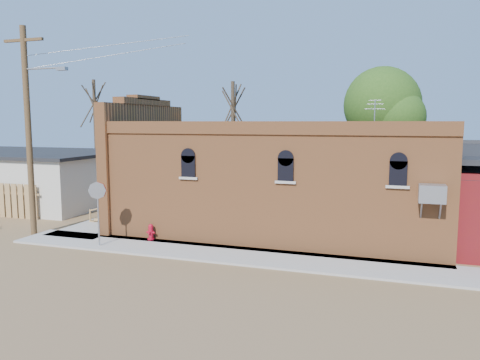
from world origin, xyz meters
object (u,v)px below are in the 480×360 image
(stop_sign, at_px, (98,197))
(fire_hydrant, at_px, (151,232))
(brick_bar, at_px, (274,180))
(utility_pole, at_px, (29,127))
(trash_barrel, at_px, (148,208))

(stop_sign, bearing_deg, fire_hydrant, 44.18)
(brick_bar, xyz_separation_m, fire_hydrant, (-4.33, -3.70, -1.93))
(utility_pole, relative_size, trash_barrel, 11.39)
(utility_pole, bearing_deg, stop_sign, -12.40)
(brick_bar, distance_m, utility_pole, 10.96)
(utility_pole, relative_size, stop_sign, 3.51)
(brick_bar, bearing_deg, stop_sign, -138.40)
(brick_bar, relative_size, fire_hydrant, 24.59)
(stop_sign, height_order, trash_barrel, stop_sign)
(brick_bar, bearing_deg, utility_pole, -156.31)
(stop_sign, distance_m, trash_barrel, 6.25)
(fire_hydrant, bearing_deg, trash_barrel, 122.85)
(brick_bar, distance_m, trash_barrel, 7.29)
(utility_pole, bearing_deg, trash_barrel, 61.21)
(fire_hydrant, relative_size, trash_barrel, 0.84)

